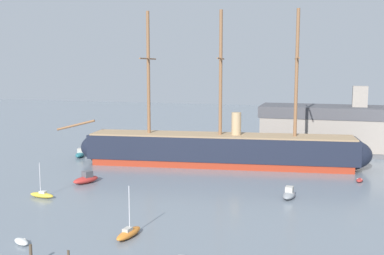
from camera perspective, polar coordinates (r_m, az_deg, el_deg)
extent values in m
cube|color=maroon|center=(92.93, 3.41, -4.24)|extent=(50.43, 13.74, 1.30)
cube|color=black|center=(92.37, 3.42, -2.43)|extent=(52.54, 14.31, 4.64)
ellipsoid|color=black|center=(97.74, -10.68, -2.38)|extent=(10.17, 8.14, 5.94)
ellipsoid|color=black|center=(93.26, 18.22, -3.11)|extent=(10.17, 8.14, 5.94)
cube|color=#9E7F5B|center=(91.97, 3.44, -0.92)|extent=(51.43, 13.56, 0.28)
cylinder|color=brown|center=(93.47, -5.31, 6.53)|extent=(0.65, 0.65, 24.13)
cylinder|color=brown|center=(93.46, -5.34, 8.31)|extent=(1.84, 12.40, 0.26)
cylinder|color=brown|center=(90.98, 3.50, 6.52)|extent=(0.65, 0.65, 24.13)
cylinder|color=brown|center=(90.97, 3.51, 8.35)|extent=(1.84, 12.40, 0.26)
cylinder|color=brown|center=(90.69, 12.57, 6.35)|extent=(0.65, 0.65, 24.13)
cylinder|color=brown|center=(90.69, 12.63, 8.18)|extent=(1.84, 12.40, 0.26)
cylinder|color=brown|center=(99.20, -13.91, 0.28)|extent=(8.21, 1.50, 2.47)
cylinder|color=tan|center=(91.42, 5.39, 0.39)|extent=(1.86, 1.86, 4.64)
ellipsoid|color=silver|center=(56.67, -20.00, -12.89)|extent=(2.69, 2.13, 0.58)
cube|color=beige|center=(56.59, -20.01, -12.68)|extent=(0.64, 0.91, 0.09)
ellipsoid|color=orange|center=(55.89, -7.69, -12.61)|extent=(2.03, 4.76, 0.88)
cube|color=#B2ADA3|center=(55.54, -7.83, -12.21)|extent=(0.92, 1.25, 0.46)
cylinder|color=silver|center=(55.14, -7.62, -9.70)|extent=(0.12, 0.12, 5.30)
ellipsoid|color=gold|center=(74.34, -17.76, -7.82)|extent=(4.16, 1.56, 0.77)
cube|color=beige|center=(74.10, -17.65, -7.51)|extent=(1.07, 0.75, 0.41)
cylinder|color=silver|center=(73.84, -17.96, -5.87)|extent=(0.10, 0.10, 4.69)
ellipsoid|color=#B22D28|center=(81.24, -12.76, -6.21)|extent=(3.85, 5.21, 1.12)
cube|color=#4C4C51|center=(81.22, -12.58, -5.55)|extent=(1.80, 1.88, 1.12)
ellipsoid|color=gray|center=(72.05, 11.67, -8.03)|extent=(2.11, 4.22, 0.95)
cube|color=#B2ADA3|center=(72.12, 11.73, -7.39)|extent=(1.23, 1.35, 0.95)
ellipsoid|color=#236670|center=(104.21, -13.40, -3.22)|extent=(2.85, 4.66, 1.01)
cube|color=#B2ADA3|center=(104.35, -13.37, -2.75)|extent=(1.47, 1.58, 1.01)
ellipsoid|color=#B22D28|center=(85.12, 19.67, -6.03)|extent=(1.48, 2.56, 0.57)
cube|color=beige|center=(85.07, 19.67, -5.89)|extent=(0.92, 0.38, 0.09)
ellipsoid|color=silver|center=(102.41, 2.81, -3.21)|extent=(4.51, 2.63, 0.99)
cube|color=#B2ADA3|center=(102.27, 2.65, -2.78)|extent=(1.51, 1.40, 0.99)
cylinder|color=#4C3D2D|center=(50.55, -18.96, -14.42)|extent=(0.31, 0.31, 2.17)
cube|color=#565659|center=(113.38, 19.05, -2.62)|extent=(45.77, 14.40, 0.80)
cube|color=gray|center=(112.78, 19.14, -0.66)|extent=(41.61, 12.00, 7.00)
cube|color=#47474C|center=(112.23, 19.24, 1.75)|extent=(42.45, 12.24, 2.56)
cube|color=gray|center=(111.99, 19.70, 3.57)|extent=(3.20, 3.20, 4.64)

